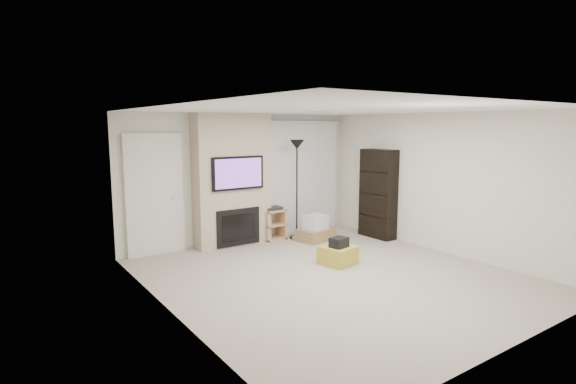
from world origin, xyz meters
TOP-DOWN VIEW (x-y plane):
  - floor at (0.00, 0.00)m, footprint 5.00×5.50m
  - ceiling at (0.00, 0.00)m, footprint 5.00×5.50m
  - wall_back at (0.00, 2.75)m, footprint 5.00×0.00m
  - wall_front at (0.00, -2.75)m, footprint 5.00×0.00m
  - wall_left at (-2.50, 0.00)m, footprint 0.00×5.50m
  - wall_right at (2.50, 0.00)m, footprint 0.00×5.50m
  - hvac_vent at (0.40, 0.80)m, footprint 0.35×0.18m
  - ottoman at (0.46, 0.42)m, footprint 0.59×0.59m
  - black_bag at (0.44, 0.38)m, footprint 0.32×0.27m
  - fireplace_wall at (-0.35, 2.54)m, footprint 1.50×0.47m
  - entry_door at (-1.80, 2.71)m, footprint 1.02×0.11m
  - vertical_blinds at (1.40, 2.70)m, footprint 1.98×0.10m
  - floor_lamp at (0.92, 2.21)m, footprint 0.30×0.30m
  - av_stand at (0.48, 2.44)m, footprint 0.45×0.38m
  - box_stack at (1.15, 1.89)m, footprint 0.84×0.69m
  - bookshelf at (2.34, 1.35)m, footprint 0.30×0.80m

SIDE VIEW (x-z plane):
  - floor at x=0.00m, z-range 0.00..0.00m
  - ottoman at x=0.46m, z-range 0.00..0.30m
  - box_stack at x=1.15m, z-range -0.06..0.44m
  - av_stand at x=0.48m, z-range 0.02..0.68m
  - black_bag at x=0.44m, z-range 0.30..0.46m
  - bookshelf at x=2.34m, z-range 0.00..1.80m
  - entry_door at x=-1.80m, z-range -0.02..2.12m
  - fireplace_wall at x=-0.35m, z-range -0.01..2.49m
  - wall_back at x=0.00m, z-range 0.00..2.50m
  - wall_front at x=0.00m, z-range 0.00..2.50m
  - wall_left at x=-2.50m, z-range 0.00..2.50m
  - wall_right at x=2.50m, z-range 0.00..2.50m
  - vertical_blinds at x=1.40m, z-range 0.09..2.46m
  - floor_lamp at x=0.92m, z-range 0.57..2.57m
  - hvac_vent at x=0.40m, z-range 2.49..2.50m
  - ceiling at x=0.00m, z-range 2.50..2.50m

